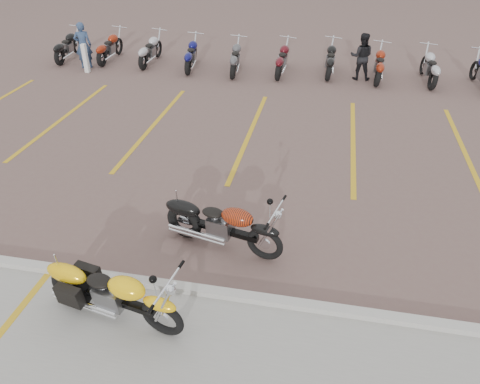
% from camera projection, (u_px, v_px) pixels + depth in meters
% --- Properties ---
extents(ground, '(100.00, 100.00, 0.00)m').
position_uv_depth(ground, '(213.00, 219.00, 9.13)').
color(ground, brown).
rests_on(ground, ground).
extents(curb, '(60.00, 0.18, 0.12)m').
position_uv_depth(curb, '(182.00, 288.00, 7.44)').
color(curb, '#ADAAA3').
rests_on(curb, ground).
extents(parking_stripes, '(38.00, 5.50, 0.01)m').
position_uv_depth(parking_stripes, '(250.00, 133.00, 12.44)').
color(parking_stripes, gold).
rests_on(parking_stripes, ground).
extents(yellow_cruiser, '(2.24, 0.59, 0.93)m').
position_uv_depth(yellow_cruiser, '(112.00, 293.00, 6.77)').
color(yellow_cruiser, black).
rests_on(yellow_cruiser, ground).
extents(flame_cruiser, '(2.22, 0.65, 0.93)m').
position_uv_depth(flame_cruiser, '(221.00, 226.00, 8.18)').
color(flame_cruiser, black).
rests_on(flame_cruiser, ground).
extents(person_a, '(0.70, 0.60, 1.62)m').
position_uv_depth(person_a, '(83.00, 45.00, 16.85)').
color(person_a, navy).
rests_on(person_a, ground).
extents(person_b, '(0.78, 0.62, 1.56)m').
position_uv_depth(person_b, '(361.00, 57.00, 15.76)').
color(person_b, black).
rests_on(person_b, ground).
extents(bollard, '(0.15, 0.15, 1.00)m').
position_uv_depth(bollard, '(85.00, 58.00, 16.54)').
color(bollard, silver).
rests_on(bollard, ground).
extents(bg_bike_row, '(15.58, 2.03, 1.10)m').
position_uv_depth(bg_bike_row, '(258.00, 57.00, 16.54)').
color(bg_bike_row, black).
rests_on(bg_bike_row, ground).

